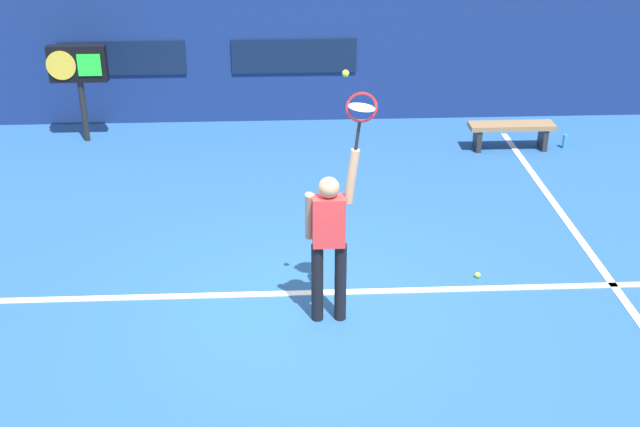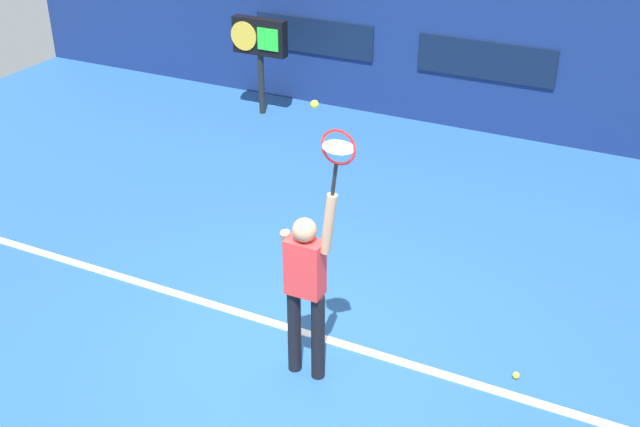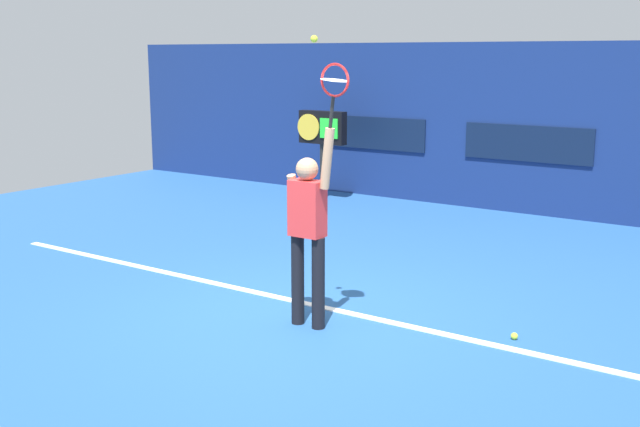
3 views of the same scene
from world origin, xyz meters
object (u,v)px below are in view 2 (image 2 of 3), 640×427
at_px(tennis_player, 306,284).
at_px(tennis_racket, 338,151).
at_px(spare_ball, 516,375).
at_px(scoreboard_clock, 259,41).
at_px(tennis_ball, 315,104).

relative_size(tennis_player, tennis_racket, 3.22).
bearing_deg(spare_ball, scoreboard_clock, 138.81).
bearing_deg(tennis_player, tennis_ball, -32.76).
relative_size(scoreboard_clock, spare_ball, 24.11).
height_order(tennis_racket, spare_ball, tennis_racket).
bearing_deg(tennis_ball, spare_ball, 27.77).
xyz_separation_m(tennis_ball, spare_ball, (1.70, 0.89, -2.76)).
xyz_separation_m(tennis_racket, tennis_ball, (-0.17, -0.09, 0.40)).
height_order(tennis_ball, scoreboard_clock, tennis_ball).
relative_size(tennis_ball, spare_ball, 1.00).
distance_m(tennis_ball, spare_ball, 3.36).
height_order(tennis_ball, spare_ball, tennis_ball).
distance_m(tennis_player, scoreboard_clock, 6.89).
bearing_deg(scoreboard_clock, spare_ball, -41.19).
xyz_separation_m(tennis_player, spare_ball, (1.84, 0.80, -0.98)).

